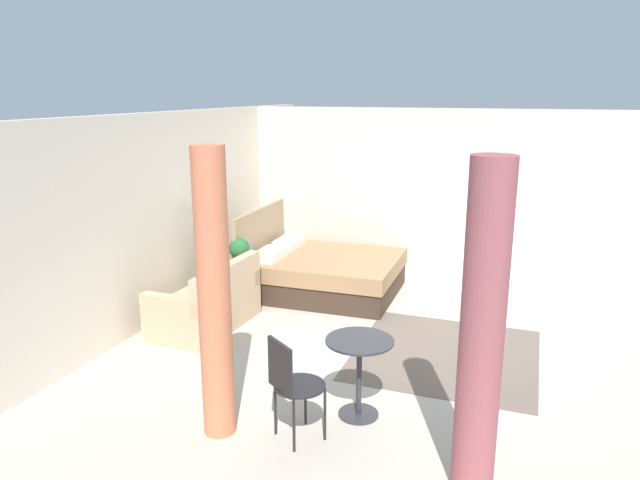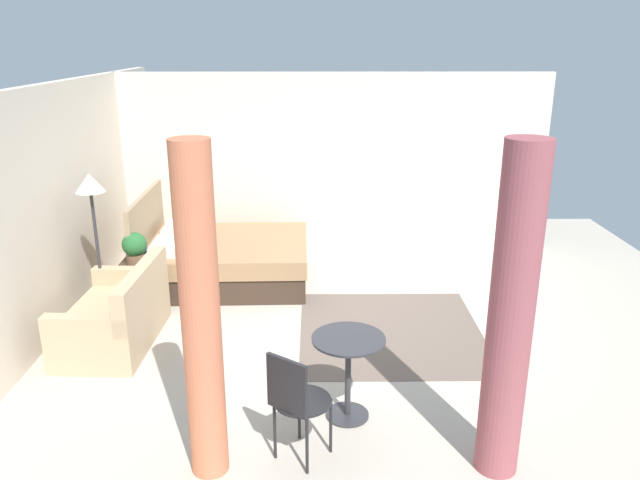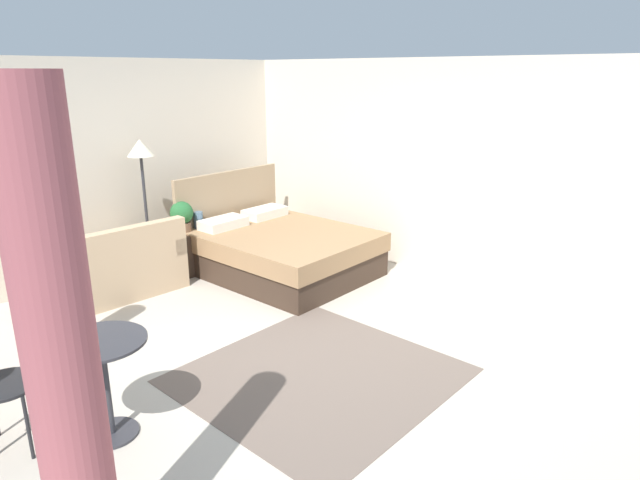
% 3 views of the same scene
% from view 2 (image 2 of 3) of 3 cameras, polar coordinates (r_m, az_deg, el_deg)
% --- Properties ---
extents(ground_plane, '(8.25, 9.16, 0.02)m').
position_cam_2_polar(ground_plane, '(6.84, 1.81, -7.95)').
color(ground_plane, '#B2A899').
extents(wall_back, '(8.25, 0.12, 2.58)m').
position_cam_2_polar(wall_back, '(6.96, -24.33, 2.28)').
color(wall_back, beige).
rests_on(wall_back, ground).
extents(wall_right, '(0.12, 6.16, 2.58)m').
position_cam_2_polar(wall_right, '(8.93, 1.23, 7.15)').
color(wall_right, beige).
rests_on(wall_right, ground).
extents(area_rug, '(2.03, 1.95, 0.01)m').
position_cam_2_polar(area_rug, '(6.72, 6.60, -8.46)').
color(area_rug, '#66564C').
rests_on(area_rug, ground).
extents(bed, '(1.71, 2.10, 1.17)m').
position_cam_2_polar(bed, '(8.01, -9.08, -1.74)').
color(bed, '#38281E').
rests_on(bed, ground).
extents(couch, '(1.41, 0.87, 0.83)m').
position_cam_2_polar(couch, '(6.67, -18.44, -6.90)').
color(couch, tan).
rests_on(couch, ground).
extents(nightstand, '(0.44, 0.43, 0.52)m').
position_cam_2_polar(nightstand, '(7.57, -16.33, -3.80)').
color(nightstand, '#38281E').
rests_on(nightstand, ground).
extents(potted_plant, '(0.28, 0.28, 0.39)m').
position_cam_2_polar(potted_plant, '(7.32, -16.94, -0.67)').
color(potted_plant, brown).
rests_on(potted_plant, nightstand).
extents(vase, '(0.12, 0.12, 0.22)m').
position_cam_2_polar(vase, '(7.55, -16.26, -0.84)').
color(vase, slate).
rests_on(vase, nightstand).
extents(floor_lamp, '(0.32, 0.32, 1.66)m').
position_cam_2_polar(floor_lamp, '(6.99, -20.55, 3.41)').
color(floor_lamp, '#2D2D33').
rests_on(floor_lamp, ground).
extents(balcony_table, '(0.60, 0.60, 0.73)m').
position_cam_2_polar(balcony_table, '(5.08, 2.69, -11.36)').
color(balcony_table, '#2D2D33').
rests_on(balcony_table, ground).
extents(cafe_chair_near_window, '(0.60, 0.60, 0.90)m').
position_cam_2_polar(cafe_chair_near_window, '(4.56, -2.32, -14.46)').
color(cafe_chair_near_window, black).
rests_on(cafe_chair_near_window, ground).
extents(curtain_left, '(0.31, 0.31, 2.44)m').
position_cam_2_polar(curtain_left, '(4.37, 17.40, -6.89)').
color(curtain_left, '#994C51').
rests_on(curtain_left, ground).
extents(curtain_right, '(0.27, 0.27, 2.44)m').
position_cam_2_polar(curtain_right, '(4.24, -11.07, -7.19)').
color(curtain_right, '#D1704C').
rests_on(curtain_right, ground).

